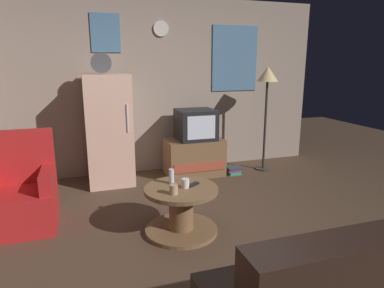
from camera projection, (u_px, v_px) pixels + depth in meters
name	position (u px, v px, depth m)	size (l,w,h in m)	color
ground_plane	(215.00, 245.00, 3.14)	(12.00, 12.00, 0.00)	#4C3828
wall_with_art	(156.00, 86.00, 5.11)	(5.20, 0.12, 2.58)	gray
fridge	(109.00, 130.00, 4.60)	(0.60, 0.62, 1.77)	beige
tv_stand	(194.00, 157.00, 5.06)	(0.84, 0.53, 0.54)	brown
crt_tv	(196.00, 125.00, 4.95)	(0.54, 0.51, 0.44)	black
standing_lamp	(267.00, 82.00, 5.05)	(0.32, 0.32, 1.59)	#332D28
coffee_table	(181.00, 210.00, 3.33)	(0.72, 0.72, 0.47)	brown
wine_glass	(171.00, 176.00, 3.37)	(0.05, 0.05, 0.15)	silver
mug_ceramic_white	(185.00, 183.00, 3.26)	(0.08, 0.08, 0.09)	silver
mug_ceramic_tan	(174.00, 190.00, 3.10)	(0.08, 0.08, 0.09)	tan
remote_control	(193.00, 185.00, 3.32)	(0.15, 0.04, 0.02)	black
armchair	(20.00, 194.00, 3.46)	(0.68, 0.68, 0.96)	red
book_stack	(234.00, 170.00, 5.11)	(0.22, 0.18, 0.12)	green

